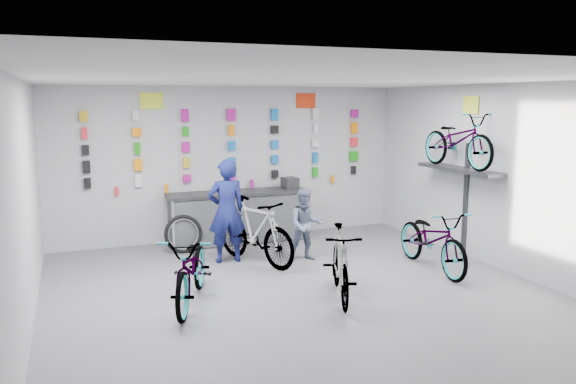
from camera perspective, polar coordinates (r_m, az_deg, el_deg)
name	(u,v)px	position (r m, az deg, el deg)	size (l,w,h in m)	color
floor	(312,302)	(7.82, 2.41, -11.12)	(8.00, 8.00, 0.00)	#515156
ceiling	(313,79)	(7.34, 2.58, 11.41)	(8.00, 8.00, 0.00)	white
wall_back	(231,163)	(11.17, -5.82, 2.94)	(7.00, 7.00, 0.00)	#B1B1B4
wall_front	(554,286)	(4.20, 25.38, -8.63)	(7.00, 7.00, 0.00)	#B1B1B4
wall_left	(21,213)	(6.84, -25.46, -1.96)	(8.00, 8.00, 0.00)	#B1B1B4
wall_right	(519,181)	(9.39, 22.43, 1.08)	(8.00, 8.00, 0.00)	#B1B1B4
counter	(238,218)	(10.90, -5.08, -2.61)	(2.70, 0.66, 1.00)	black
merch_wall	(233,147)	(11.08, -5.62, 4.55)	(5.56, 0.08, 1.57)	black
wall_bracket	(460,174)	(10.18, 17.07, 1.75)	(0.39, 1.90, 2.00)	#333338
sign_left	(152,101)	(10.78, -13.69, 8.99)	(0.42, 0.02, 0.30)	#DEEC34
sign_right	(306,101)	(11.62, 1.83, 9.25)	(0.42, 0.02, 0.30)	red
sign_side	(471,105)	(10.20, 18.06, 8.40)	(0.02, 0.40, 0.30)	#DEEC34
bike_left	(192,269)	(7.70, -9.70, -7.68)	(0.66, 1.89, 1.00)	gray
bike_center	(340,264)	(7.83, 5.35, -7.25)	(0.47, 1.68, 1.01)	gray
bike_right	(433,239)	(9.40, 14.48, -4.65)	(0.68, 1.95, 1.02)	gray
bike_service	(255,231)	(9.45, -3.36, -3.96)	(0.53, 1.88, 1.13)	gray
bike_wall	(458,140)	(10.08, 16.88, 5.06)	(0.63, 1.80, 0.95)	gray
clerk	(227,211)	(9.53, -6.26, -1.95)	(0.64, 0.42, 1.76)	#11174E
customer	(306,225)	(9.61, 1.81, -3.36)	(0.61, 0.47, 1.25)	slate
spare_wheel	(183,234)	(10.32, -10.59, -4.23)	(0.70, 0.19, 0.70)	black
register	(290,183)	(11.14, 0.20, 0.94)	(0.28, 0.30, 0.22)	black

